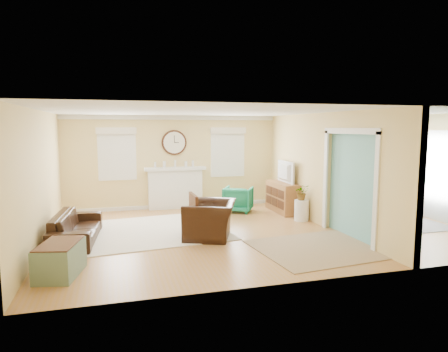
{
  "coord_description": "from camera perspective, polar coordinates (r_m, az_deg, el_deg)",
  "views": [
    {
      "loc": [
        -3.16,
        -8.14,
        2.27
      ],
      "look_at": [
        -0.8,
        0.3,
        1.2
      ],
      "focal_mm": 32.0,
      "sensor_mm": 36.0,
      "label": 1
    }
  ],
  "objects": [
    {
      "name": "dining_table",
      "position": [
        10.65,
        21.06,
        -4.07
      ],
      "size": [
        1.15,
        1.88,
        0.64
      ],
      "primitive_type": "imported",
      "rotation": [
        0.0,
        0.0,
        1.49
      ],
      "color": "#442314",
      "rests_on": "floor"
    },
    {
      "name": "tv",
      "position": [
        10.79,
        8.33,
        0.6
      ],
      "size": [
        0.15,
        1.01,
        0.58
      ],
      "primitive_type": "imported",
      "rotation": [
        0.0,
        0.0,
        1.55
      ],
      "color": "black",
      "rests_on": "credenza"
    },
    {
      "name": "floor",
      "position": [
        9.02,
        5.46,
        -7.64
      ],
      "size": [
        9.0,
        9.0,
        0.0
      ],
      "primitive_type": "plane",
      "color": "#AC7534",
      "rests_on": "ground"
    },
    {
      "name": "rug_jute",
      "position": [
        7.88,
        13.81,
        -9.94
      ],
      "size": [
        2.61,
        2.22,
        0.01
      ],
      "primitive_type": "cube",
      "rotation": [
        0.0,
        0.0,
        0.1
      ],
      "color": "tan",
      "rests_on": "floor"
    },
    {
      "name": "dining_chair_w",
      "position": [
        10.23,
        18.8,
        -2.87
      ],
      "size": [
        0.51,
        0.51,
        1.0
      ],
      "color": "white",
      "rests_on": "floor"
    },
    {
      "name": "sofa",
      "position": [
        8.55,
        -20.32,
        -6.87
      ],
      "size": [
        0.94,
        2.04,
        0.58
      ],
      "primitive_type": "imported",
      "rotation": [
        0.0,
        0.0,
        1.49
      ],
      "color": "black",
      "rests_on": "floor"
    },
    {
      "name": "trunk",
      "position": [
        6.74,
        -22.4,
        -10.95
      ],
      "size": [
        0.73,
        0.99,
        0.52
      ],
      "color": "slate",
      "rests_on": "floor"
    },
    {
      "name": "pendant",
      "position": [
        10.21,
        21.62,
        6.09
      ],
      "size": [
        0.3,
        0.3,
        0.55
      ],
      "color": "gold",
      "rests_on": "ceiling"
    },
    {
      "name": "credenza",
      "position": [
        10.89,
        8.36,
        -3.0
      ],
      "size": [
        0.46,
        1.36,
        0.8
      ],
      "color": "#A2673A",
      "rests_on": "floor"
    },
    {
      "name": "fireplace",
      "position": [
        11.27,
        -6.97,
        -1.63
      ],
      "size": [
        1.7,
        0.3,
        1.17
      ],
      "color": "white",
      "rests_on": "ground"
    },
    {
      "name": "french_doors",
      "position": [
        11.21,
        27.3,
        0.19
      ],
      "size": [
        0.06,
        1.7,
        2.2
      ],
      "color": "white",
      "rests_on": "ground"
    },
    {
      "name": "eames_chair",
      "position": [
        8.3,
        -1.98,
        -6.24
      ],
      "size": [
        1.35,
        1.44,
        0.75
      ],
      "primitive_type": "imported",
      "rotation": [
        0.0,
        0.0,
        -1.93
      ],
      "color": "black",
      "rests_on": "floor"
    },
    {
      "name": "window_left",
      "position": [
        11.11,
        -15.05,
        3.56
      ],
      "size": [
        1.05,
        0.13,
        1.42
      ],
      "color": "white",
      "rests_on": "wall_back"
    },
    {
      "name": "wall_front",
      "position": [
        6.11,
        15.75,
        -2.43
      ],
      "size": [
        9.0,
        0.02,
        2.6
      ],
      "primitive_type": "cube",
      "color": "#EBCB77",
      "rests_on": "ground"
    },
    {
      "name": "partition",
      "position": [
        9.68,
        13.34,
        1.36
      ],
      "size": [
        0.17,
        6.0,
        2.6
      ],
      "color": "#EBCB77",
      "rests_on": "ground"
    },
    {
      "name": "garden_stool",
      "position": [
        9.96,
        11.01,
        -4.84
      ],
      "size": [
        0.35,
        0.35,
        0.51
      ],
      "primitive_type": "cylinder",
      "color": "white",
      "rests_on": "floor"
    },
    {
      "name": "green_chair",
      "position": [
        10.81,
        2.04,
        -3.34
      ],
      "size": [
        1.0,
        1.01,
        0.68
      ],
      "primitive_type": "imported",
      "rotation": [
        0.0,
        0.0,
        2.63
      ],
      "color": "#0D6F57",
      "rests_on": "floor"
    },
    {
      "name": "rug_cream",
      "position": [
        9.0,
        -10.69,
        -7.71
      ],
      "size": [
        3.52,
        3.14,
        0.02
      ],
      "primitive_type": "cube",
      "rotation": [
        0.0,
        0.0,
        0.11
      ],
      "color": "beige",
      "rests_on": "floor"
    },
    {
      "name": "ceiling",
      "position": [
        8.74,
        5.66,
        9.09
      ],
      "size": [
        9.0,
        6.0,
        0.02
      ],
      "primitive_type": "cube",
      "color": "white",
      "rests_on": "wall_back"
    },
    {
      "name": "wall_back",
      "position": [
        11.62,
        0.22,
        2.17
      ],
      "size": [
        9.0,
        0.02,
        2.6
      ],
      "primitive_type": "cube",
      "color": "#EBCB77",
      "rests_on": "ground"
    },
    {
      "name": "wall_clock",
      "position": [
        11.24,
        -7.13,
        4.76
      ],
      "size": [
        0.7,
        0.07,
        0.7
      ],
      "color": "#442314",
      "rests_on": "wall_back"
    },
    {
      "name": "wall_right",
      "position": [
        11.22,
        27.53,
        1.21
      ],
      "size": [
        0.02,
        6.0,
        2.6
      ],
      "primitive_type": "cube",
      "color": "#EBCB77",
      "rests_on": "ground"
    },
    {
      "name": "dining_chair_e",
      "position": [
        10.9,
        23.87,
        -2.9
      ],
      "size": [
        0.44,
        0.44,
        0.88
      ],
      "color": "slate",
      "rests_on": "floor"
    },
    {
      "name": "rug_grey",
      "position": [
        10.72,
        20.99,
        -5.71
      ],
      "size": [
        2.33,
        2.91,
        0.01
      ],
      "primitive_type": "cube",
      "color": "slate",
      "rests_on": "floor"
    },
    {
      "name": "window_right",
      "position": [
        11.57,
        0.52,
        3.93
      ],
      "size": [
        1.05,
        0.13,
        1.42
      ],
      "color": "white",
      "rests_on": "wall_back"
    },
    {
      "name": "dining_chair_n",
      "position": [
        11.52,
        18.17,
        -1.68
      ],
      "size": [
        0.57,
        0.57,
        1.03
      ],
      "color": "slate",
      "rests_on": "floor"
    },
    {
      "name": "potted_plant",
      "position": [
        9.88,
        11.07,
        -2.32
      ],
      "size": [
        0.4,
        0.37,
        0.38
      ],
      "primitive_type": "imported",
      "rotation": [
        0.0,
        0.0,
        6.05
      ],
      "color": "#337F33",
      "rests_on": "garden_stool"
    },
    {
      "name": "dining_chair_s",
      "position": [
        9.87,
        24.84,
        -3.82
      ],
      "size": [
        0.48,
        0.48,
        0.91
      ],
      "color": "slate",
      "rests_on": "floor"
    },
    {
      "name": "wall_left",
      "position": [
        8.31,
        -24.78,
        -0.39
      ],
      "size": [
        0.02,
        6.0,
        2.6
      ],
      "primitive_type": "cube",
      "color": "#EBCB77",
      "rests_on": "ground"
    }
  ]
}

